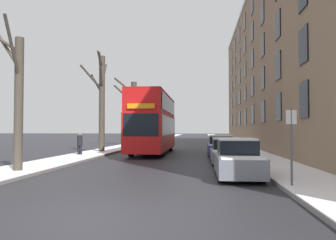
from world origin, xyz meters
TOP-DOWN VIEW (x-y plane):
  - ground_plane at (0.00, 0.00)m, footprint 320.00×320.00m
  - sidewalk_left at (-5.96, 53.00)m, footprint 2.63×130.00m
  - sidewalk_right at (5.96, 53.00)m, footprint 2.63×130.00m
  - terrace_facade_right at (11.77, 25.45)m, footprint 9.10×53.84m
  - bare_tree_left_0 at (-5.72, 6.23)m, footprint 2.38×2.13m
  - bare_tree_left_1 at (-5.85, 18.68)m, footprint 1.95×3.21m
  - bare_tree_left_2 at (-5.80, 30.96)m, footprint 2.78×2.71m
  - bare_tree_left_3 at (-5.88, 43.42)m, footprint 3.35×2.18m
  - double_decker_bus at (-1.62, 18.94)m, footprint 2.56×11.42m
  - parked_car_0 at (3.58, 6.11)m, footprint 1.69×4.08m
  - parked_car_1 at (3.58, 11.46)m, footprint 1.74×4.44m
  - parked_car_2 at (3.58, 16.95)m, footprint 1.83×4.59m
  - pedestrian_left_sidewalk at (-6.32, 15.22)m, footprint 0.36×0.36m
  - street_sign_post at (4.94, 3.44)m, footprint 0.32×0.07m

SIDE VIEW (x-z plane):
  - ground_plane at x=0.00m, z-range 0.00..0.00m
  - sidewalk_left at x=-5.96m, z-range 0.00..0.16m
  - sidewalk_right at x=5.96m, z-range 0.00..0.16m
  - parked_car_1 at x=3.58m, z-range -0.06..1.38m
  - parked_car_2 at x=3.58m, z-range -0.06..1.43m
  - parked_car_0 at x=3.58m, z-range -0.07..1.49m
  - pedestrian_left_sidewalk at x=-6.32m, z-range 0.08..1.75m
  - street_sign_post at x=4.94m, z-range 0.19..2.73m
  - double_decker_bus at x=-1.62m, z-range 0.30..4.95m
  - bare_tree_left_0 at x=-5.72m, z-range 0.00..6.55m
  - bare_tree_left_3 at x=-5.88m, z-range -0.35..7.51m
  - bare_tree_left_2 at x=-5.80m, z-range 0.03..8.12m
  - bare_tree_left_1 at x=-5.85m, z-range 0.30..8.34m
  - terrace_facade_right at x=11.77m, z-range 0.00..16.94m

